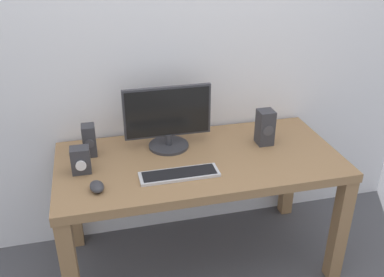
{
  "coord_description": "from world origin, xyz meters",
  "views": [
    {
      "loc": [
        -0.51,
        -1.93,
        1.84
      ],
      "look_at": [
        -0.04,
        0.0,
        0.83
      ],
      "focal_mm": 39.76,
      "sensor_mm": 36.0,
      "label": 1
    }
  ],
  "objects": [
    {
      "name": "speaker_right",
      "position": [
        0.4,
        0.07,
        0.81
      ],
      "size": [
        0.09,
        0.1,
        0.2
      ],
      "color": "#333338",
      "rests_on": "desk"
    },
    {
      "name": "speaker_left",
      "position": [
        -0.57,
        0.17,
        0.8
      ],
      "size": [
        0.07,
        0.09,
        0.17
      ],
      "color": "#333338",
      "rests_on": "desk"
    },
    {
      "name": "desk",
      "position": [
        0.0,
        0.0,
        0.61
      ],
      "size": [
        1.52,
        0.73,
        0.71
      ],
      "color": "#936D47",
      "rests_on": "ground_plane"
    },
    {
      "name": "mouse",
      "position": [
        -0.55,
        -0.19,
        0.73
      ],
      "size": [
        0.08,
        0.11,
        0.04
      ],
      "primitive_type": "ellipsoid",
      "rotation": [
        0.0,
        0.0,
        0.18
      ],
      "color": "#333338",
      "rests_on": "desk"
    },
    {
      "name": "audio_controller",
      "position": [
        -0.62,
        -0.0,
        0.78
      ],
      "size": [
        0.1,
        0.09,
        0.14
      ],
      "color": "#333338",
      "rests_on": "desk"
    },
    {
      "name": "monitor",
      "position": [
        -0.14,
        0.17,
        0.88
      ],
      "size": [
        0.48,
        0.22,
        0.35
      ],
      "color": "#333338",
      "rests_on": "desk"
    },
    {
      "name": "keyboard_primary",
      "position": [
        -0.14,
        -0.16,
        0.72
      ],
      "size": [
        0.4,
        0.12,
        0.02
      ],
      "color": "silver",
      "rests_on": "desk"
    },
    {
      "name": "ground_plane",
      "position": [
        0.0,
        0.0,
        0.0
      ],
      "size": [
        6.0,
        6.0,
        0.0
      ],
      "primitive_type": "plane",
      "color": "#4C4C51"
    }
  ]
}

